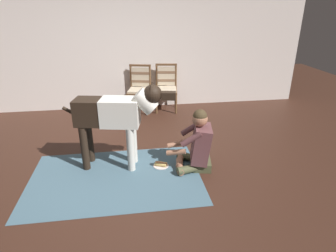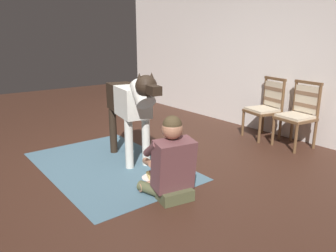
# 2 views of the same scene
# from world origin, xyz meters

# --- Properties ---
(ground_plane) EXTENTS (13.74, 13.74, 0.00)m
(ground_plane) POSITION_xyz_m (0.00, 0.00, 0.00)
(ground_plane) COLOR #3C2218
(back_wall) EXTENTS (7.94, 0.10, 2.60)m
(back_wall) POSITION_xyz_m (0.00, 2.77, 1.30)
(back_wall) COLOR silver
(back_wall) RESTS_ON ground
(area_rug) EXTENTS (2.27, 1.51, 0.01)m
(area_rug) POSITION_xyz_m (-0.18, -0.18, 0.00)
(area_rug) COLOR #476575
(area_rug) RESTS_ON ground
(dining_chair_left_of_pair) EXTENTS (0.56, 0.56, 0.98)m
(dining_chair_left_of_pair) POSITION_xyz_m (0.31, 2.45, 0.54)
(dining_chair_left_of_pair) COLOR brown
(dining_chair_left_of_pair) RESTS_ON ground
(dining_chair_right_of_pair) EXTENTS (0.52, 0.52, 0.98)m
(dining_chair_right_of_pair) POSITION_xyz_m (0.88, 2.45, 0.54)
(dining_chair_right_of_pair) COLOR brown
(dining_chair_right_of_pair) RESTS_ON ground
(person_sitting_on_floor) EXTENTS (0.67, 0.57, 0.87)m
(person_sitting_on_floor) POSITION_xyz_m (0.96, -0.07, 0.36)
(person_sitting_on_floor) COLOR #4D5033
(person_sitting_on_floor) RESTS_ON ground
(large_dog) EXTENTS (1.51, 0.48, 1.23)m
(large_dog) POSITION_xyz_m (-0.13, 0.14, 0.79)
(large_dog) COLOR silver
(large_dog) RESTS_ON ground
(hot_dog_on_plate) EXTENTS (0.22, 0.22, 0.06)m
(hot_dog_on_plate) POSITION_xyz_m (0.46, 0.03, 0.03)
(hot_dog_on_plate) COLOR silver
(hot_dog_on_plate) RESTS_ON ground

